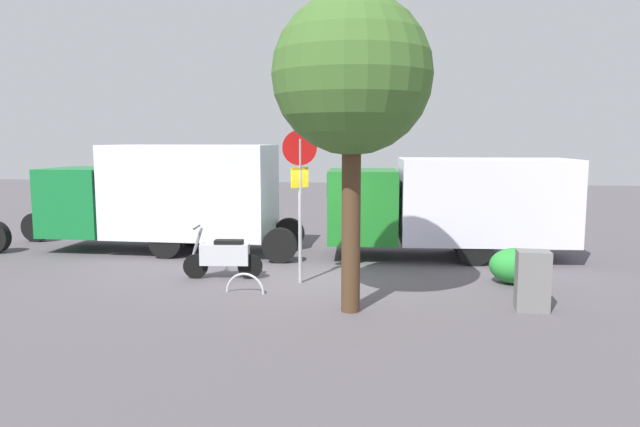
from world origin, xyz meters
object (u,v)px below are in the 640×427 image
(box_truck_near, at_px, (445,201))
(box_truck_far, at_px, (160,193))
(street_tree, at_px, (352,77))
(bike_rack_hoop, at_px, (245,293))
(stop_sign, at_px, (300,182))
(utility_cabinet, at_px, (533,281))
(motorcycle, at_px, (224,256))

(box_truck_near, height_order, box_truck_far, box_truck_far)
(street_tree, relative_size, bike_rack_hoop, 6.71)
(box_truck_far, height_order, bike_rack_hoop, box_truck_far)
(stop_sign, distance_m, bike_rack_hoop, 2.64)
(stop_sign, height_order, utility_cabinet, stop_sign)
(box_truck_far, xyz_separation_m, stop_sign, (-4.56, 3.12, 0.59))
(box_truck_near, height_order, bike_rack_hoop, box_truck_near)
(stop_sign, bearing_deg, motorcycle, -5.26)
(motorcycle, bearing_deg, box_truck_far, -53.38)
(box_truck_near, distance_m, utility_cabinet, 5.02)
(box_truck_near, relative_size, motorcycle, 4.50)
(street_tree, height_order, bike_rack_hoop, street_tree)
(motorcycle, xyz_separation_m, stop_sign, (-1.79, 0.16, 1.72))
(utility_cabinet, bearing_deg, box_truck_far, -26.35)
(stop_sign, relative_size, street_tree, 0.59)
(box_truck_far, height_order, utility_cabinet, box_truck_far)
(stop_sign, distance_m, utility_cabinet, 5.12)
(motorcycle, relative_size, bike_rack_hoop, 2.13)
(box_truck_far, bearing_deg, utility_cabinet, 153.47)
(box_truck_near, height_order, stop_sign, stop_sign)
(box_truck_far, xyz_separation_m, street_tree, (-5.86, 5.09, 2.59))
(box_truck_near, relative_size, street_tree, 1.43)
(street_tree, bearing_deg, motorcycle, -34.74)
(box_truck_near, xyz_separation_m, utility_cabinet, (-1.29, 4.76, -0.96))
(utility_cabinet, height_order, bike_rack_hoop, utility_cabinet)
(motorcycle, bearing_deg, stop_sign, 168.11)
(motorcycle, distance_m, utility_cabinet, 6.61)
(stop_sign, bearing_deg, utility_cabinet, 162.77)
(stop_sign, relative_size, utility_cabinet, 3.00)
(box_truck_near, distance_m, box_truck_far, 7.90)
(box_truck_far, distance_m, street_tree, 8.19)
(utility_cabinet, bearing_deg, box_truck_near, -74.83)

